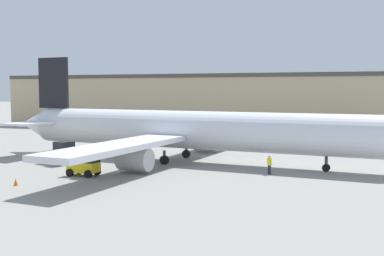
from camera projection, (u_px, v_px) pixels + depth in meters
The scene contains 7 objects.
ground_plane at pixel (192, 162), 49.44m from camera, with size 400.00×400.00×0.00m, color gray.
terminal_building at pixel (192, 102), 91.47m from camera, with size 76.10×10.76×10.32m.
airplane at pixel (183, 130), 49.60m from camera, with size 44.97×39.18×11.19m.
ground_crew_worker at pixel (269, 164), 42.31m from camera, with size 0.37×0.37×1.69m.
baggage_tug at pixel (60, 154), 48.10m from camera, with size 3.56×2.63×2.31m.
belt_loader_truck at pixel (86, 163), 41.43m from camera, with size 2.60×1.71×2.45m.
safety_cone_near at pixel (16, 182), 37.36m from camera, with size 0.36×0.36×0.55m.
Camera 1 is at (16.52, -46.14, 7.43)m, focal length 45.00 mm.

